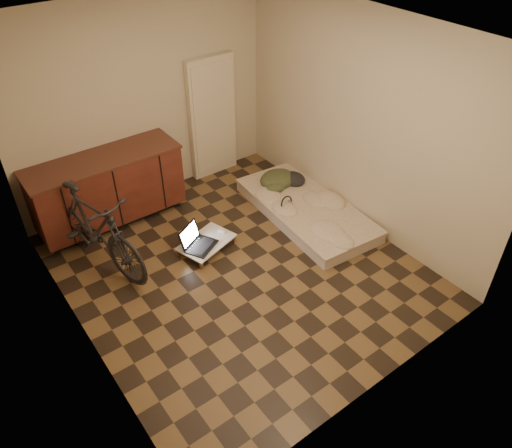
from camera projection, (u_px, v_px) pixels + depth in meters
room_shell at (235, 170)px, 4.90m from camera, size 3.50×4.00×2.60m
cabinets at (108, 189)px, 6.14m from camera, size 1.84×0.62×0.91m
appliance_panel at (212, 118)px, 6.86m from camera, size 0.70×0.10×1.70m
bicycle at (94, 226)px, 5.42m from camera, size 0.90×1.75×1.09m
futon at (306, 209)px, 6.45m from camera, size 1.11×2.06×0.17m
clothing_pile at (282, 175)px, 6.75m from camera, size 0.57×0.49×0.21m
headphones at (287, 203)px, 6.30m from camera, size 0.24×0.22×0.15m
lap_desk at (206, 242)px, 5.90m from camera, size 0.74×0.59×0.11m
laptop at (198, 242)px, 5.80m from camera, size 0.47×0.45×0.25m
mouse at (222, 231)px, 6.02m from camera, size 0.11×0.13×0.04m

